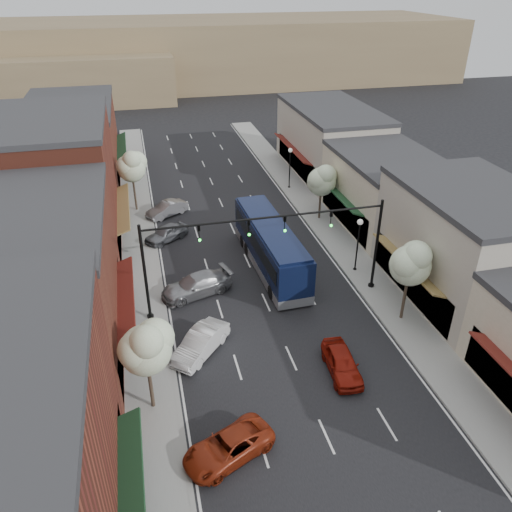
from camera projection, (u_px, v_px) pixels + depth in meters
ground at (301, 381)px, 28.37m from camera, size 160.00×160.00×0.00m
sidewalk_left at (139, 246)px, 42.21m from camera, size 2.80×73.00×0.15m
sidewalk_right at (326, 225)px, 45.66m from camera, size 2.80×73.00×0.15m
curb_left at (155, 244)px, 42.50m from camera, size 0.25×73.00×0.17m
curb_right at (311, 227)px, 45.37m from camera, size 0.25×73.00×0.17m
bldg_left_midnear at (33, 289)px, 28.20m from camera, size 10.14×14.10×9.40m
bldg_left_midfar at (55, 187)px, 39.64m from camera, size 10.14×14.10×10.90m
bldg_left_far at (73, 143)px, 53.76m from camera, size 10.14×18.10×8.40m
bldg_right_midnear at (466, 245)px, 34.31m from camera, size 9.14×12.10×7.90m
bldg_right_midfar at (385, 190)px, 44.79m from camera, size 9.14×12.10×6.40m
bldg_right_far at (330, 141)px, 56.37m from camera, size 9.14×16.10×7.40m
hill_far at (164, 52)px, 101.33m from camera, size 120.00×30.00×12.00m
hill_near at (27, 79)px, 87.06m from camera, size 50.00×20.00×8.00m
signal_mast_right at (346, 236)px, 33.98m from camera, size 8.22×0.46×7.00m
signal_mast_left at (181, 255)px, 31.67m from camera, size 8.22×0.46×7.00m
tree_right_near at (412, 262)px, 31.20m from camera, size 2.85×2.65×5.95m
tree_right_far at (322, 179)px, 44.93m from camera, size 2.85×2.65×5.43m
tree_left_near at (146, 346)px, 24.53m from camera, size 2.85×2.65×5.69m
tree_left_far at (132, 166)px, 46.28m from camera, size 2.85×2.65×6.13m
lamp_post_near at (359, 237)px, 37.34m from camera, size 0.44×0.44×4.44m
lamp_post_far at (290, 162)px, 52.10m from camera, size 0.44×0.44×4.44m
coach_bus at (270, 246)px, 38.38m from camera, size 3.09×12.14×3.68m
red_hatchback at (342, 363)px, 28.67m from camera, size 1.95×4.19×1.39m
parked_car_a at (228, 447)px, 23.68m from camera, size 4.97×3.73×1.25m
parked_car_b at (201, 343)px, 30.14m from camera, size 4.13×4.39×1.47m
parked_car_c at (196, 285)px, 35.68m from camera, size 5.59×3.56×1.51m
parked_car_d at (166, 233)px, 42.93m from camera, size 4.22×3.62×1.37m
parked_car_e at (167, 209)px, 47.29m from camera, size 4.25×3.37×1.35m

